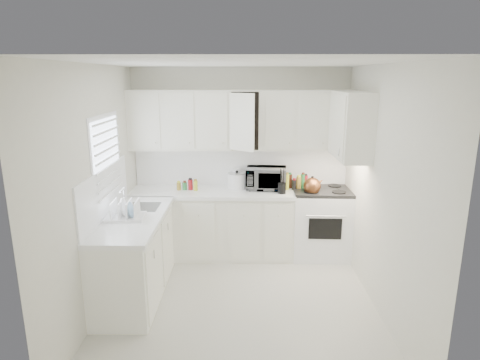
{
  "coord_description": "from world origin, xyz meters",
  "views": [
    {
      "loc": [
        0.04,
        -4.14,
        2.47
      ],
      "look_at": [
        0.0,
        0.7,
        1.25
      ],
      "focal_mm": 30.73,
      "sensor_mm": 36.0,
      "label": 1
    }
  ],
  "objects_px": {
    "rice_cooker": "(237,180)",
    "utensil_crock": "(282,181)",
    "stove": "(322,213)",
    "dish_rack": "(124,208)",
    "tea_kettle": "(312,185)",
    "microwave": "(266,176)"
  },
  "relations": [
    {
      "from": "rice_cooker",
      "to": "utensil_crock",
      "type": "distance_m",
      "value": 0.66
    },
    {
      "from": "stove",
      "to": "dish_rack",
      "type": "xyz_separation_m",
      "value": [
        -2.4,
        -1.16,
        0.45
      ]
    },
    {
      "from": "stove",
      "to": "tea_kettle",
      "type": "relative_size",
      "value": 4.29
    },
    {
      "from": "microwave",
      "to": "dish_rack",
      "type": "height_order",
      "value": "microwave"
    },
    {
      "from": "tea_kettle",
      "to": "rice_cooker",
      "type": "xyz_separation_m",
      "value": [
        -1.01,
        0.26,
        0.0
      ]
    },
    {
      "from": "utensil_crock",
      "to": "dish_rack",
      "type": "height_order",
      "value": "utensil_crock"
    },
    {
      "from": "rice_cooker",
      "to": "stove",
      "type": "bearing_deg",
      "value": -20.24
    },
    {
      "from": "tea_kettle",
      "to": "utensil_crock",
      "type": "height_order",
      "value": "utensil_crock"
    },
    {
      "from": "rice_cooker",
      "to": "utensil_crock",
      "type": "bearing_deg",
      "value": -37.65
    },
    {
      "from": "stove",
      "to": "microwave",
      "type": "distance_m",
      "value": 0.94
    },
    {
      "from": "microwave",
      "to": "rice_cooker",
      "type": "height_order",
      "value": "microwave"
    },
    {
      "from": "rice_cooker",
      "to": "dish_rack",
      "type": "bearing_deg",
      "value": -149.37
    },
    {
      "from": "tea_kettle",
      "to": "dish_rack",
      "type": "distance_m",
      "value": 2.44
    },
    {
      "from": "tea_kettle",
      "to": "dish_rack",
      "type": "xyz_separation_m",
      "value": [
        -2.22,
        -1.0,
        -0.01
      ]
    },
    {
      "from": "tea_kettle",
      "to": "rice_cooker",
      "type": "distance_m",
      "value": 1.04
    },
    {
      "from": "microwave",
      "to": "dish_rack",
      "type": "relative_size",
      "value": 1.29
    },
    {
      "from": "microwave",
      "to": "utensil_crock",
      "type": "height_order",
      "value": "microwave"
    },
    {
      "from": "microwave",
      "to": "rice_cooker",
      "type": "relative_size",
      "value": 2.12
    },
    {
      "from": "tea_kettle",
      "to": "utensil_crock",
      "type": "distance_m",
      "value": 0.41
    },
    {
      "from": "stove",
      "to": "tea_kettle",
      "type": "height_order",
      "value": "stove"
    },
    {
      "from": "microwave",
      "to": "dish_rack",
      "type": "distance_m",
      "value": 2.05
    },
    {
      "from": "stove",
      "to": "rice_cooker",
      "type": "xyz_separation_m",
      "value": [
        -1.19,
        0.1,
        0.46
      ]
    }
  ]
}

